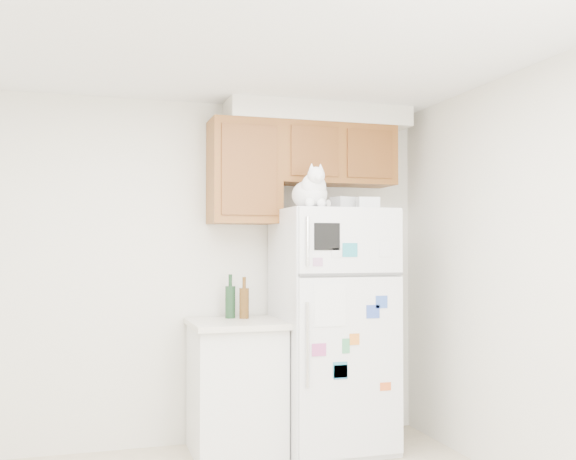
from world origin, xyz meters
name	(u,v)px	position (x,y,z in m)	size (l,w,h in m)	color
room_shell	(243,197)	(0.12, 0.24, 1.67)	(3.84, 4.04, 2.52)	silver
refrigerator	(332,328)	(1.10, 1.61, 0.85)	(0.76, 0.78, 1.70)	white
base_counter	(236,386)	(0.41, 1.68, 0.46)	(0.64, 0.64, 0.92)	white
cat	(311,192)	(0.89, 1.48, 1.81)	(0.29, 0.43, 0.30)	white
storage_box_back	(345,204)	(1.23, 1.70, 1.75)	(0.18, 0.13, 0.10)	white
storage_box_front	(368,204)	(1.35, 1.54, 1.74)	(0.15, 0.11, 0.09)	white
bottle_green	(230,296)	(0.40, 1.84, 1.08)	(0.07, 0.07, 0.32)	#19381E
bottle_amber	(244,298)	(0.49, 1.79, 1.07)	(0.07, 0.07, 0.30)	#593814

